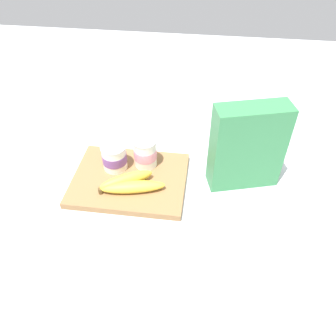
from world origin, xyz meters
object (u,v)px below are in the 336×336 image
(cutting_board, at_px, (130,180))
(banana_bunch, at_px, (130,184))
(yogurt_cup_front, at_px, (114,157))
(yogurt_cup_back, at_px, (145,153))
(cereal_box, at_px, (247,147))

(cutting_board, relative_size, banana_bunch, 1.76)
(yogurt_cup_front, relative_size, yogurt_cup_back, 0.87)
(cutting_board, distance_m, cereal_box, 0.35)
(cutting_board, xyz_separation_m, yogurt_cup_front, (-0.05, 0.04, 0.05))
(cutting_board, distance_m, yogurt_cup_back, 0.09)
(yogurt_cup_front, distance_m, yogurt_cup_back, 0.09)
(cereal_box, bearing_deg, yogurt_cup_front, 165.48)
(cutting_board, relative_size, cereal_box, 1.29)
(cutting_board, height_order, banana_bunch, banana_bunch)
(cutting_board, bearing_deg, cereal_box, 8.61)
(yogurt_cup_front, height_order, yogurt_cup_back, yogurt_cup_back)
(cutting_board, distance_m, yogurt_cup_front, 0.08)
(cereal_box, xyz_separation_m, banana_bunch, (-0.32, -0.09, -0.09))
(yogurt_cup_front, distance_m, banana_bunch, 0.11)
(cereal_box, height_order, yogurt_cup_back, cereal_box)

